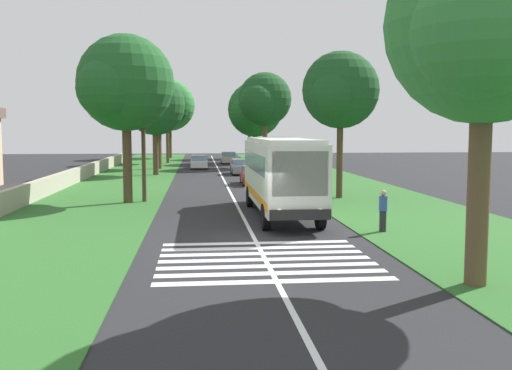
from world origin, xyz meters
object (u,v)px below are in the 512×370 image
at_px(utility_pole, 143,133).
at_px(roadside_tree_right_2, 254,111).
at_px(roadside_tree_left_0, 124,86).
at_px(roadside_tree_left_1, 166,105).
at_px(roadside_tree_right_4, 478,32).
at_px(trailing_car_0, 253,175).
at_px(roadside_tree_left_2, 157,113).
at_px(pedestrian, 383,210).
at_px(roadside_tree_left_4, 168,107).
at_px(trailing_car_3, 228,158).
at_px(roadside_tree_left_3, 153,107).
at_px(trailing_car_2, 199,162).
at_px(roadside_tree_right_0, 248,108).
at_px(roadside_tree_right_3, 339,92).
at_px(coach_bus, 280,171).
at_px(trailing_car_1, 241,167).
at_px(roadside_tree_right_1, 263,101).

bearing_deg(utility_pole, roadside_tree_right_2, -14.48).
relative_size(roadside_tree_left_0, roadside_tree_left_1, 0.93).
bearing_deg(roadside_tree_right_4, trailing_car_0, 5.89).
bearing_deg(roadside_tree_left_2, pedestrian, -163.50).
bearing_deg(roadside_tree_left_4, roadside_tree_right_2, -138.70).
relative_size(roadside_tree_left_4, utility_pole, 1.49).
relative_size(trailing_car_3, roadside_tree_left_3, 0.48).
distance_m(trailing_car_0, roadside_tree_left_4, 42.98).
height_order(trailing_car_2, utility_pole, utility_pole).
bearing_deg(trailing_car_0, pedestrian, -171.29).
relative_size(roadside_tree_right_0, pedestrian, 6.06).
bearing_deg(pedestrian, trailing_car_3, 4.35).
distance_m(roadside_tree_left_0, roadside_tree_right_2, 40.92).
bearing_deg(trailing_car_2, roadside_tree_right_3, -163.46).
relative_size(coach_bus, pedestrian, 6.60).
distance_m(coach_bus, roadside_tree_left_1, 45.73).
bearing_deg(roadside_tree_right_0, roadside_tree_left_3, 159.58).
relative_size(roadside_tree_right_4, pedestrian, 5.51).
height_order(trailing_car_3, roadside_tree_left_4, roadside_tree_left_4).
bearing_deg(trailing_car_0, roadside_tree_left_2, 24.87).
bearing_deg(coach_bus, trailing_car_2, 6.29).
bearing_deg(trailing_car_1, roadside_tree_left_0, 158.58).
bearing_deg(roadside_tree_left_0, trailing_car_3, -11.66).
bearing_deg(roadside_tree_left_3, trailing_car_0, -139.72).
bearing_deg(roadside_tree_left_2, roadside_tree_left_0, -179.76).
bearing_deg(roadside_tree_right_2, trailing_car_1, 170.83).
xyz_separation_m(trailing_car_3, roadside_tree_right_3, (-36.81, -4.65, 5.72)).
bearing_deg(roadside_tree_right_4, trailing_car_2, 8.48).
relative_size(roadside_tree_left_1, utility_pole, 1.33).
height_order(coach_bus, trailing_car_2, coach_bus).
height_order(roadside_tree_left_0, utility_pole, roadside_tree_left_0).
relative_size(trailing_car_3, roadside_tree_right_2, 0.43).
bearing_deg(roadside_tree_right_0, trailing_car_3, 164.23).
xyz_separation_m(coach_bus, trailing_car_1, (26.14, -0.06, -1.48)).
bearing_deg(pedestrian, roadside_tree_left_0, 47.42).
height_order(roadside_tree_left_3, roadside_tree_right_3, roadside_tree_left_3).
height_order(roadside_tree_left_0, roadside_tree_right_0, roadside_tree_right_0).
height_order(trailing_car_0, trailing_car_1, same).
distance_m(roadside_tree_left_3, roadside_tree_right_0, 32.15).
relative_size(coach_bus, roadside_tree_left_2, 1.34).
height_order(roadside_tree_left_2, roadside_tree_right_2, roadside_tree_right_2).
relative_size(roadside_tree_right_1, roadside_tree_right_3, 1.18).
height_order(trailing_car_1, roadside_tree_right_1, roadside_tree_right_1).
height_order(roadside_tree_left_2, roadside_tree_left_3, roadside_tree_left_3).
bearing_deg(roadside_tree_right_4, coach_bus, 14.17).
height_order(coach_bus, utility_pole, utility_pole).
bearing_deg(roadside_tree_right_4, roadside_tree_left_2, 13.55).
relative_size(roadside_tree_left_2, roadside_tree_right_4, 0.89).
bearing_deg(roadside_tree_right_2, roadside_tree_left_2, 133.81).
bearing_deg(trailing_car_3, coach_bus, -179.76).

